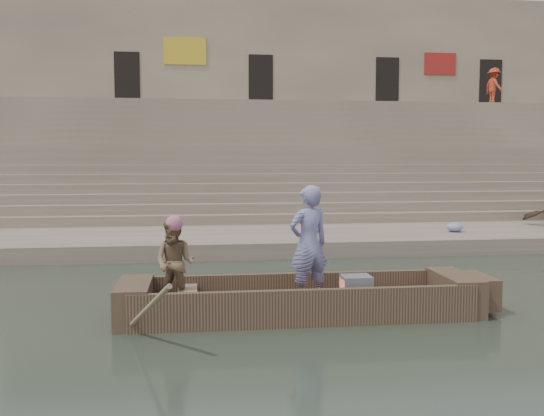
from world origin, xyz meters
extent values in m
cube|color=gray|center=(0.00, 8.00, 0.20)|extent=(32.00, 4.00, 0.40)
cube|color=gray|center=(0.00, 15.50, 1.40)|extent=(32.00, 3.00, 2.80)
cube|color=gray|center=(0.00, 22.50, 2.60)|extent=(32.00, 3.00, 5.20)
cube|color=gray|center=(0.00, 10.25, 0.35)|extent=(32.00, 0.50, 0.70)
cube|color=gray|center=(0.00, 10.75, 0.50)|extent=(32.00, 0.50, 1.00)
cube|color=gray|center=(0.00, 11.25, 0.65)|extent=(32.00, 0.50, 1.30)
cube|color=gray|center=(0.00, 11.75, 0.80)|extent=(32.00, 0.50, 1.60)
cube|color=gray|center=(0.00, 12.25, 0.95)|extent=(32.00, 0.50, 1.90)
cube|color=gray|center=(0.00, 12.75, 1.10)|extent=(32.00, 0.50, 2.20)
cube|color=gray|center=(0.00, 13.25, 1.25)|extent=(32.00, 0.50, 2.50)
cube|color=gray|center=(0.00, 13.75, 1.40)|extent=(32.00, 0.50, 2.80)
cube|color=gray|center=(0.00, 17.25, 1.55)|extent=(32.00, 0.50, 3.10)
cube|color=gray|center=(0.00, 17.75, 1.70)|extent=(32.00, 0.50, 3.40)
cube|color=gray|center=(0.00, 18.25, 1.85)|extent=(32.00, 0.50, 3.70)
cube|color=gray|center=(0.00, 18.75, 2.00)|extent=(32.00, 0.50, 4.00)
cube|color=gray|center=(0.00, 19.25, 2.15)|extent=(32.00, 0.50, 4.30)
cube|color=gray|center=(0.00, 19.75, 2.30)|extent=(32.00, 0.50, 4.60)
cube|color=gray|center=(0.00, 20.25, 2.45)|extent=(32.00, 0.50, 4.90)
cube|color=gray|center=(0.00, 20.75, 2.60)|extent=(32.00, 0.50, 5.20)
cube|color=tan|center=(0.00, 26.50, 5.60)|extent=(32.00, 5.00, 11.20)
cube|color=black|center=(-9.00, 24.05, 6.60)|extent=(1.30, 0.18, 2.60)
cube|color=black|center=(-2.00, 24.05, 6.60)|extent=(1.30, 0.18, 2.60)
cube|color=black|center=(5.00, 24.05, 6.60)|extent=(1.30, 0.18, 2.60)
cube|color=black|center=(11.00, 24.05, 6.60)|extent=(1.30, 0.18, 2.60)
cube|color=gold|center=(-6.00, 23.98, 8.00)|extent=(2.20, 0.10, 1.40)
cube|color=maroon|center=(8.00, 23.98, 7.60)|extent=(1.80, 0.10, 1.20)
cube|color=brown|center=(-3.86, 0.94, 0.11)|extent=(5.00, 1.30, 0.22)
cube|color=brown|center=(-3.86, 0.32, 0.28)|extent=(5.20, 0.12, 0.56)
cube|color=brown|center=(-3.86, 1.56, 0.28)|extent=(5.20, 0.12, 0.56)
cube|color=brown|center=(-6.41, 0.94, 0.30)|extent=(0.50, 1.30, 0.60)
cube|color=brown|center=(-1.31, 0.94, 0.30)|extent=(0.50, 1.30, 0.60)
cube|color=brown|center=(-0.91, 0.94, 0.32)|extent=(0.35, 0.90, 0.50)
cube|color=#937A5B|center=(-5.61, 0.94, 0.40)|extent=(0.30, 1.20, 0.08)
cylinder|color=#937A5B|center=(-6.26, 0.04, 0.30)|extent=(1.03, 2.10, 1.36)
sphere|color=#BF5E7E|center=(-5.80, 0.96, 1.48)|extent=(0.26, 0.26, 0.26)
imported|color=navy|center=(-3.72, 0.96, 1.14)|extent=(0.78, 0.64, 1.84)
imported|color=#2B834E|center=(-5.80, 0.96, 0.88)|extent=(0.78, 0.70, 1.32)
cube|color=slate|center=(-2.96, 0.94, 0.42)|extent=(0.46, 0.42, 0.40)
cube|color=#E5593F|center=(-3.17, 0.94, 0.42)|extent=(0.04, 0.34, 0.32)
imported|color=#B2371E|center=(9.97, 21.60, 6.14)|extent=(0.86, 1.30, 1.88)
ellipsoid|color=#3F5999|center=(1.68, 7.59, 0.53)|extent=(0.44, 0.44, 0.26)
ellipsoid|color=#3F5999|center=(-2.24, 7.97, 0.53)|extent=(0.44, 0.44, 0.26)
camera|label=1|loc=(-5.45, -8.10, 2.50)|focal=39.28mm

